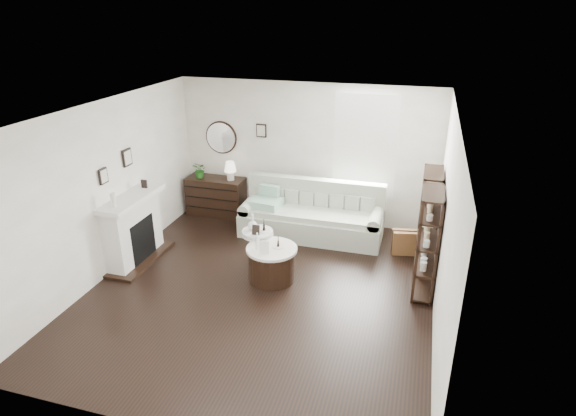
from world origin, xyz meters
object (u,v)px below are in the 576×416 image
(sofa, at_px, (312,218))
(drum_table, at_px, (272,263))
(pedestal_table, at_px, (258,234))
(dresser, at_px, (216,196))

(sofa, xyz_separation_m, drum_table, (-0.23, -1.73, -0.06))
(drum_table, relative_size, pedestal_table, 1.27)
(dresser, bearing_deg, drum_table, -48.61)
(pedestal_table, bearing_deg, drum_table, -45.54)
(drum_table, bearing_deg, sofa, 82.57)
(dresser, height_order, pedestal_table, dresser)
(dresser, xyz_separation_m, drum_table, (1.87, -2.12, -0.11))
(sofa, height_order, pedestal_table, sofa)
(dresser, relative_size, pedestal_table, 1.88)
(dresser, relative_size, drum_table, 1.48)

